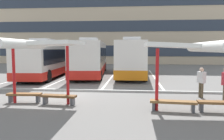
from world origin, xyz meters
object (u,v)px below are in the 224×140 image
Objects in this scene: bench_3 at (59,97)px; coach_bus_2 at (133,59)px; waiting_shelter_2 at (198,48)px; waiting_shelter_1 at (37,46)px; coach_bus_0 at (48,60)px; bench_5 at (217,104)px; waiting_passenger_1 at (201,81)px; bench_2 at (25,96)px; coach_bus_1 at (91,58)px; bench_4 at (173,103)px.

coach_bus_2 is at bearing 73.62° from bench_3.
bench_3 is 6.51m from waiting_shelter_2.
bench_3 is at bearing -106.38° from coach_bus_2.
coach_bus_0 is at bearing 108.85° from waiting_shelter_1.
bench_5 is at bearing 12.81° from waiting_shelter_2.
waiting_shelter_1 is 3.09× the size of bench_5.
coach_bus_2 reaches higher than waiting_passenger_1.
waiting_shelter_1 is 6.96m from waiting_shelter_2.
waiting_passenger_1 is at bearing 12.26° from bench_2.
coach_bus_2 is 12.43m from bench_2.
coach_bus_0 is 2.32× the size of waiting_shelter_2.
waiting_shelter_1 reaches higher than bench_3.
bench_2 is at bearing 154.82° from waiting_shelter_1.
waiting_passenger_1 is (7.97, 2.35, -1.83)m from waiting_shelter_1.
coach_bus_0 is at bearing 136.31° from bench_5.
coach_bus_0 is at bearing 113.52° from bench_3.
waiting_shelter_1 is at bearing 174.51° from waiting_shelter_2.
waiting_shelter_2 is at bearing -62.46° from coach_bus_1.
coach_bus_0 is at bearing -171.04° from coach_bus_2.
coach_bus_2 is 6.34× the size of bench_5.
coach_bus_1 is 6.31× the size of bench_4.
coach_bus_0 is at bearing 131.24° from bench_4.
coach_bus_0 is 2.13× the size of waiting_shelter_1.
waiting_shelter_1 is at bearing 176.63° from bench_5.
waiting_shelter_2 reaches higher than bench_2.
waiting_shelter_1 reaches higher than waiting_passenger_1.
waiting_shelter_2 is at bearing -9.23° from bench_4.
coach_bus_0 reaches higher than bench_5.
bench_3 is (-3.37, -11.47, -1.35)m from coach_bus_2.
coach_bus_1 is 7.52× the size of waiting_passenger_1.
coach_bus_2 is 12.45m from waiting_shelter_1.
coach_bus_0 is 0.87× the size of coach_bus_1.
bench_3 is 7.42m from waiting_passenger_1.
waiting_passenger_1 is at bearing -34.96° from coach_bus_0.
bench_5 is at bearing -92.94° from waiting_passenger_1.
coach_bus_1 is 1.20× the size of coach_bus_2.
waiting_shelter_2 is at bearing -167.19° from bench_5.
bench_5 is at bearing -3.37° from waiting_shelter_1.
waiting_shelter_2 is (6.93, -0.67, -0.12)m from waiting_shelter_1.
bench_3 is at bearing 11.16° from waiting_shelter_1.
coach_bus_2 is at bearing 98.23° from bench_4.
coach_bus_2 is at bearing 69.86° from waiting_shelter_1.
waiting_passenger_1 is at bearing 55.90° from bench_4.
waiting_shelter_2 is at bearing -5.49° from waiting_shelter_1.
coach_bus_0 is 14.08m from waiting_passenger_1.
waiting_shelter_2 is 2.36× the size of bench_4.
waiting_shelter_2 is at bearing -7.92° from bench_2.
bench_3 is (4.45, -10.24, -1.28)m from coach_bus_0.
bench_3 is 1.05× the size of waiting_passenger_1.
coach_bus_0 reaches higher than bench_3.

